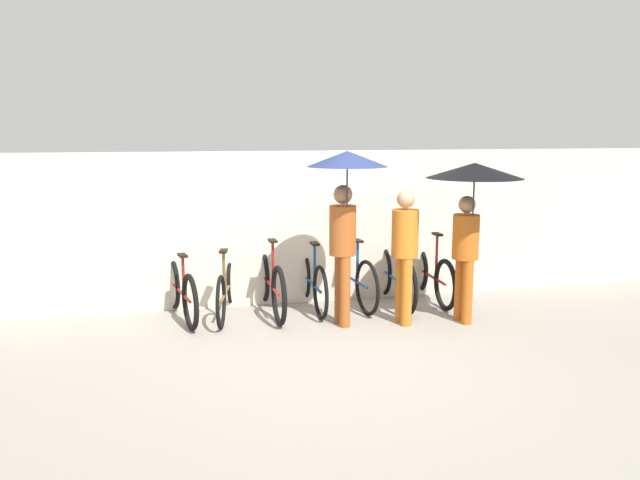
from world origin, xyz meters
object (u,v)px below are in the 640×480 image
Objects in this scene: parked_bicycle_1 at (226,288)px; pedestrian_trailing at (472,194)px; parked_bicycle_4 at (352,278)px; parked_bicycle_3 at (312,281)px; pedestrian_leading at (345,193)px; parked_bicycle_6 at (431,275)px; parked_bicycle_2 at (270,284)px; pedestrian_center at (405,247)px; parked_bicycle_0 at (181,291)px; parked_bicycle_5 at (394,277)px.

pedestrian_trailing is (2.81, -1.07, 1.25)m from parked_bicycle_1.
pedestrian_trailing reaches higher than parked_bicycle_4.
pedestrian_leading is (0.21, -0.88, 1.25)m from parked_bicycle_3.
parked_bicycle_3 is at bearing 91.24° from parked_bicycle_6.
pedestrian_leading is at bearing 152.26° from parked_bicycle_4.
parked_bicycle_2 is 2.77m from pedestrian_trailing.
pedestrian_leading is 0.99m from pedestrian_center.
pedestrian_center is (0.94, -0.92, 0.59)m from parked_bicycle_3.
parked_bicycle_0 is 0.95× the size of parked_bicycle_5.
parked_bicycle_0 is 2.26m from parked_bicycle_4.
parked_bicycle_3 is at bearing -81.03° from pedestrian_leading.
parked_bicycle_2 is 0.57m from parked_bicycle_3.
pedestrian_leading is at bearing -167.25° from parked_bicycle_3.
parked_bicycle_2 is at bearing -50.35° from pedestrian_leading.
pedestrian_center is (2.64, -0.84, 0.60)m from parked_bicycle_0.
parked_bicycle_0 is 0.84× the size of pedestrian_trailing.
parked_bicycle_3 is (1.13, 0.07, 0.01)m from parked_bicycle_1.
pedestrian_leading is at bearing -13.13° from pedestrian_trailing.
parked_bicycle_6 is at bearing -131.35° from pedestrian_center.
parked_bicycle_1 is 1.02× the size of parked_bicycle_3.
pedestrian_center is at bearing -100.71° from parked_bicycle_1.
parked_bicycle_1 is at bearing -99.31° from parked_bicycle_0.
parked_bicycle_1 is 2.32m from pedestrian_center.
pedestrian_leading is (-0.36, -0.90, 1.24)m from parked_bicycle_4.
pedestrian_trailing is at bearing -141.87° from parked_bicycle_4.
parked_bicycle_3 is 0.86× the size of pedestrian_trailing.
parked_bicycle_5 is 0.88× the size of pedestrian_trailing.
parked_bicycle_3 is (1.69, 0.09, 0.01)m from parked_bicycle_0.
parked_bicycle_4 is 1.13m from parked_bicycle_6.
parked_bicycle_2 is 0.93× the size of pedestrian_trailing.
pedestrian_center reaches higher than parked_bicycle_2.
parked_bicycle_6 reaches higher than parked_bicycle_4.
parked_bicycle_1 is 1.01× the size of parked_bicycle_4.
parked_bicycle_4 is 0.86× the size of pedestrian_trailing.
parked_bicycle_6 reaches higher than parked_bicycle_2.
parked_bicycle_0 is 0.97× the size of parked_bicycle_4.
pedestrian_trailing reaches higher than pedestrian_center.
parked_bicycle_1 is 1.69m from parked_bicycle_4.
pedestrian_center is 0.84× the size of pedestrian_trailing.
parked_bicycle_1 is at bearing 91.34° from parked_bicycle_5.
pedestrian_center is at bearing 142.10° from parked_bicycle_6.
pedestrian_trailing is (0.75, -0.21, 0.64)m from pedestrian_center.
parked_bicycle_0 reaches higher than parked_bicycle_3.
pedestrian_center is (1.51, -0.84, 0.57)m from parked_bicycle_2.
parked_bicycle_3 is 1.45m from pedestrian_center.
parked_bicycle_6 is (1.69, -0.01, -0.00)m from parked_bicycle_3.
parked_bicycle_5 reaches higher than parked_bicycle_1.
parked_bicycle_2 is 2.26m from parked_bicycle_6.
pedestrian_trailing reaches higher than parked_bicycle_6.
pedestrian_center is (0.73, -0.04, -0.66)m from pedestrian_leading.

